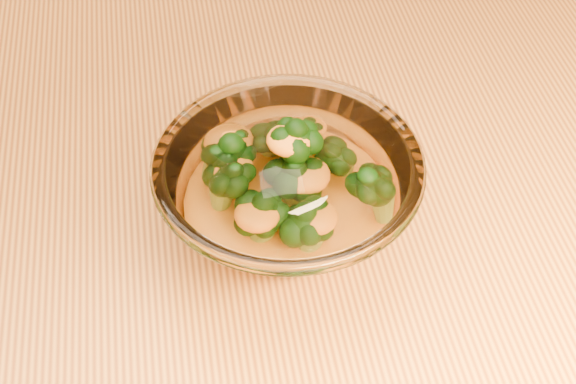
{
  "coord_description": "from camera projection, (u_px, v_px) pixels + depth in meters",
  "views": [
    {
      "loc": [
        -0.11,
        -0.34,
        1.21
      ],
      "look_at": [
        -0.04,
        0.03,
        0.8
      ],
      "focal_mm": 50.0,
      "sensor_mm": 36.0,
      "label": 1
    }
  ],
  "objects": [
    {
      "name": "glass_bowl",
      "position": [
        288.0,
        196.0,
        0.56
      ],
      "size": [
        0.18,
        0.18,
        0.08
      ],
      "color": "white",
      "rests_on": "table"
    },
    {
      "name": "cheese_sauce",
      "position": [
        288.0,
        212.0,
        0.57
      ],
      "size": [
        0.11,
        0.11,
        0.03
      ],
      "primitive_type": "ellipsoid",
      "color": "orange",
      "rests_on": "glass_bowl"
    },
    {
      "name": "broccoli_heap",
      "position": [
        286.0,
        178.0,
        0.55
      ],
      "size": [
        0.14,
        0.11,
        0.07
      ],
      "color": "black",
      "rests_on": "cheese_sauce"
    },
    {
      "name": "table",
      "position": [
        347.0,
        338.0,
        0.64
      ],
      "size": [
        1.2,
        0.8,
        0.75
      ],
      "color": "#CA8A3C",
      "rests_on": "ground"
    }
  ]
}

